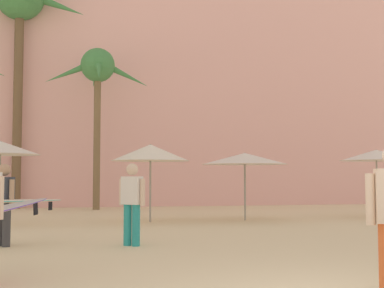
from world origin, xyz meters
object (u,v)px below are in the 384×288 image
(palm_tree_left, at_px, (19,8))
(palm_tree_center, at_px, (98,75))
(cafe_umbrella_1, at_px, (0,148))
(cafe_umbrella_4, at_px, (376,155))
(person_near_right, at_px, (132,201))
(person_near_left, at_px, (3,201))
(cafe_umbrella_0, at_px, (245,159))
(cafe_umbrella_6, at_px, (150,153))

(palm_tree_left, relative_size, palm_tree_center, 1.53)
(cafe_umbrella_1, bearing_deg, palm_tree_center, 66.11)
(cafe_umbrella_4, bearing_deg, person_near_right, -147.40)
(cafe_umbrella_4, relative_size, person_near_right, 1.52)
(person_near_left, xyz_separation_m, person_near_right, (2.49, -0.30, 0.00))
(palm_tree_left, distance_m, palm_tree_center, 5.00)
(cafe_umbrella_0, xyz_separation_m, cafe_umbrella_6, (-3.05, 0.10, 0.17))
(cafe_umbrella_0, bearing_deg, cafe_umbrella_4, 1.46)
(palm_tree_left, distance_m, person_near_right, 16.70)
(palm_tree_center, distance_m, person_near_right, 13.44)
(cafe_umbrella_4, height_order, person_near_left, cafe_umbrella_4)
(person_near_left, bearing_deg, person_near_right, 131.49)
(cafe_umbrella_0, bearing_deg, palm_tree_center, 122.90)
(palm_tree_left, height_order, cafe_umbrella_0, palm_tree_left)
(palm_tree_center, bearing_deg, palm_tree_left, 155.26)
(cafe_umbrella_0, distance_m, cafe_umbrella_4, 4.80)
(cafe_umbrella_6, xyz_separation_m, person_near_right, (-1.18, -5.75, -1.24))
(person_near_right, bearing_deg, palm_tree_center, 40.48)
(cafe_umbrella_6, bearing_deg, person_near_left, -123.98)
(palm_tree_center, xyz_separation_m, person_near_left, (-2.29, -12.20, -4.93))
(cafe_umbrella_1, xyz_separation_m, cafe_umbrella_6, (4.43, 0.13, -0.09))
(palm_tree_center, bearing_deg, cafe_umbrella_4, -36.11)
(palm_tree_left, distance_m, cafe_umbrella_1, 10.90)
(cafe_umbrella_4, bearing_deg, person_near_left, -154.60)
(palm_tree_center, distance_m, cafe_umbrella_0, 9.03)
(cafe_umbrella_1, distance_m, person_near_right, 6.63)
(person_near_right, bearing_deg, person_near_left, 122.63)
(cafe_umbrella_0, height_order, cafe_umbrella_6, cafe_umbrella_6)
(cafe_umbrella_6, height_order, person_near_right, cafe_umbrella_6)
(cafe_umbrella_4, xyz_separation_m, person_near_right, (-9.03, -5.77, -1.24))
(palm_tree_center, height_order, cafe_umbrella_1, palm_tree_center)
(cafe_umbrella_4, bearing_deg, cafe_umbrella_6, -179.84)
(palm_tree_left, distance_m, cafe_umbrella_4, 16.68)
(palm_tree_center, xyz_separation_m, person_near_right, (0.20, -12.51, -4.93))
(person_near_right, bearing_deg, palm_tree_left, 54.14)
(cafe_umbrella_0, bearing_deg, palm_tree_left, 133.07)
(palm_tree_left, height_order, cafe_umbrella_4, palm_tree_left)
(palm_tree_left, distance_m, person_near_left, 16.07)
(cafe_umbrella_6, bearing_deg, cafe_umbrella_1, -178.28)
(cafe_umbrella_1, height_order, person_near_right, cafe_umbrella_1)
(palm_tree_left, height_order, person_near_left, palm_tree_left)
(cafe_umbrella_0, relative_size, cafe_umbrella_4, 1.11)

